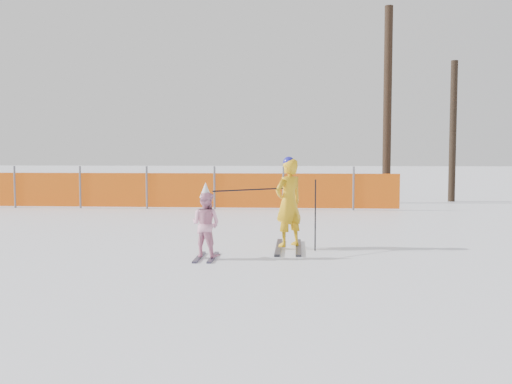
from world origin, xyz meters
TOP-DOWN VIEW (x-y plane):
  - ground at (0.00, 0.00)m, footprint 120.00×120.00m
  - adult at (0.53, 0.88)m, footprint 0.65×1.63m
  - child at (-0.74, -0.13)m, footprint 0.60×0.88m
  - ski_poles at (0.41, 0.52)m, footprint 1.65×0.87m
  - safety_fence at (-4.12, 7.51)m, footprint 15.33×0.06m
  - tree_trunks at (4.39, 10.22)m, footprint 2.53×0.95m

SIDE VIEW (x-z plane):
  - ground at x=0.00m, z-range 0.00..0.00m
  - child at x=-0.74m, z-range -0.05..1.14m
  - safety_fence at x=-4.12m, z-range -0.07..1.18m
  - adult at x=0.53m, z-range -0.01..1.57m
  - ski_poles at x=0.41m, z-range 0.24..1.44m
  - tree_trunks at x=4.39m, z-range -0.29..6.05m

